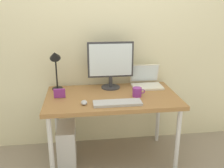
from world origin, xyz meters
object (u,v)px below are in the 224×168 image
object	(u,v)px
keyboard	(117,103)
laptop	(146,81)
desk_lamp	(55,61)
monitor	(111,63)
coffee_mug	(137,92)
mouse	(84,102)
computer_tower	(67,144)
photo_frame	(59,93)
desk	(112,102)

from	to	relation	value
keyboard	laptop	bearing A→B (deg)	50.73
desk_lamp	monitor	bearing A→B (deg)	-0.06
laptop	coffee_mug	size ratio (longest dim) A/B	2.56
monitor	desk_lamp	size ratio (longest dim) A/B	1.13
mouse	computer_tower	bearing A→B (deg)	134.78
monitor	keyboard	size ratio (longest dim) A/B	1.13
monitor	keyboard	distance (m)	0.53
monitor	coffee_mug	size ratio (longest dim) A/B	3.97
desk_lamp	computer_tower	bearing A→B (deg)	-70.81
laptop	photo_frame	bearing A→B (deg)	-164.50
laptop	photo_frame	size ratio (longest dim) A/B	2.91
laptop	mouse	world-z (taller)	laptop
coffee_mug	computer_tower	distance (m)	0.91
desk_lamp	keyboard	distance (m)	0.79
desk	laptop	xyz separation A→B (m)	(0.41, 0.25, 0.12)
photo_frame	computer_tower	world-z (taller)	photo_frame
keyboard	photo_frame	world-z (taller)	photo_frame
monitor	photo_frame	distance (m)	0.62
keyboard	photo_frame	size ratio (longest dim) A/B	4.00
mouse	photo_frame	distance (m)	0.30
computer_tower	monitor	bearing A→B (deg)	25.29
monitor	coffee_mug	distance (m)	0.43
photo_frame	computer_tower	size ratio (longest dim) A/B	0.26
desk	computer_tower	world-z (taller)	desk
laptop	keyboard	size ratio (longest dim) A/B	0.73
photo_frame	desk	bearing A→B (deg)	0.49
coffee_mug	laptop	bearing A→B (deg)	61.06
monitor	photo_frame	size ratio (longest dim) A/B	4.51
photo_frame	keyboard	bearing A→B (deg)	-22.70
mouse	coffee_mug	distance (m)	0.54
mouse	coffee_mug	bearing A→B (deg)	14.28
desk_lamp	computer_tower	distance (m)	0.86
desk_lamp	laptop	bearing A→B (deg)	0.98
desk_lamp	mouse	distance (m)	0.58
keyboard	photo_frame	xyz separation A→B (m)	(-0.53, 0.22, 0.04)
photo_frame	desk_lamp	bearing A→B (deg)	99.82
keyboard	mouse	xyz separation A→B (m)	(-0.30, 0.04, 0.01)
monitor	mouse	xyz separation A→B (m)	(-0.29, -0.42, -0.26)
monitor	mouse	size ratio (longest dim) A/B	5.51
photo_frame	computer_tower	bearing A→B (deg)	12.41
desk_lamp	keyboard	bearing A→B (deg)	-38.86
desk_lamp	coffee_mug	bearing A→B (deg)	-20.12
photo_frame	monitor	bearing A→B (deg)	24.41
desk_lamp	coffee_mug	world-z (taller)	desk_lamp
monitor	computer_tower	world-z (taller)	monitor
desk	coffee_mug	world-z (taller)	coffee_mug
desk	monitor	size ratio (longest dim) A/B	2.62
keyboard	photo_frame	bearing A→B (deg)	157.30
keyboard	mouse	size ratio (longest dim) A/B	4.89
keyboard	coffee_mug	size ratio (longest dim) A/B	3.53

